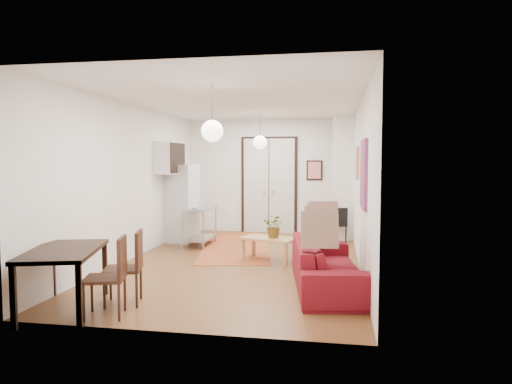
% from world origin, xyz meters
% --- Properties ---
extents(floor, '(7.00, 7.00, 0.00)m').
position_xyz_m(floor, '(0.00, 0.00, 0.00)').
color(floor, brown).
rests_on(floor, ground).
extents(ceiling, '(4.20, 7.00, 0.02)m').
position_xyz_m(ceiling, '(0.00, 0.00, 2.90)').
color(ceiling, white).
rests_on(ceiling, wall_back).
extents(wall_back, '(4.20, 0.02, 2.90)m').
position_xyz_m(wall_back, '(0.00, 3.50, 1.45)').
color(wall_back, white).
rests_on(wall_back, floor).
extents(wall_front, '(4.20, 0.02, 2.90)m').
position_xyz_m(wall_front, '(0.00, -3.50, 1.45)').
color(wall_front, white).
rests_on(wall_front, floor).
extents(wall_left, '(0.02, 7.00, 2.90)m').
position_xyz_m(wall_left, '(-2.10, 0.00, 1.45)').
color(wall_left, white).
rests_on(wall_left, floor).
extents(wall_right, '(0.02, 7.00, 2.90)m').
position_xyz_m(wall_right, '(2.10, 0.00, 1.45)').
color(wall_right, white).
rests_on(wall_right, floor).
extents(double_doors, '(1.44, 0.06, 2.50)m').
position_xyz_m(double_doors, '(0.00, 3.46, 1.20)').
color(double_doors, silver).
rests_on(double_doors, wall_back).
extents(stub_partition, '(0.50, 0.10, 2.90)m').
position_xyz_m(stub_partition, '(1.85, 2.55, 1.45)').
color(stub_partition, white).
rests_on(stub_partition, floor).
extents(wall_cabinet, '(0.35, 1.00, 0.70)m').
position_xyz_m(wall_cabinet, '(-1.92, 1.50, 1.90)').
color(wall_cabinet, white).
rests_on(wall_cabinet, wall_left).
extents(painting_popart, '(0.05, 1.00, 1.00)m').
position_xyz_m(painting_popart, '(2.08, -1.25, 1.65)').
color(painting_popart, red).
rests_on(painting_popart, wall_right).
extents(painting_abstract, '(0.05, 0.50, 0.60)m').
position_xyz_m(painting_abstract, '(2.08, 0.80, 1.80)').
color(painting_abstract, '#F8EBCE').
rests_on(painting_abstract, wall_right).
extents(poster_back, '(0.40, 0.03, 0.50)m').
position_xyz_m(poster_back, '(1.15, 3.47, 1.60)').
color(poster_back, red).
rests_on(poster_back, wall_back).
extents(print_left, '(0.03, 0.44, 0.54)m').
position_xyz_m(print_left, '(-2.07, 2.00, 1.95)').
color(print_left, '#9C6141').
rests_on(print_left, wall_left).
extents(pendant_back, '(0.30, 0.30, 0.80)m').
position_xyz_m(pendant_back, '(0.00, 2.00, 2.25)').
color(pendant_back, silver).
rests_on(pendant_back, ceiling).
extents(pendant_front, '(0.30, 0.30, 0.80)m').
position_xyz_m(pendant_front, '(0.00, -2.00, 2.25)').
color(pendant_front, silver).
rests_on(pendant_front, ceiling).
extents(kilim_rug, '(1.98, 3.84, 0.01)m').
position_xyz_m(kilim_rug, '(-0.42, 1.42, 0.00)').
color(kilim_rug, '#AD532B').
rests_on(kilim_rug, floor).
extents(sofa, '(1.24, 2.45, 0.69)m').
position_xyz_m(sofa, '(1.57, -1.46, 0.34)').
color(sofa, maroon).
rests_on(sofa, floor).
extents(coffee_table, '(1.09, 0.81, 0.43)m').
position_xyz_m(coffee_table, '(0.48, 0.16, 0.37)').
color(coffee_table, tan).
rests_on(coffee_table, floor).
extents(potted_plant, '(0.46, 0.43, 0.42)m').
position_xyz_m(potted_plant, '(0.58, 0.16, 0.64)').
color(potted_plant, '#316E31').
rests_on(potted_plant, coffee_table).
extents(kitchen_counter, '(0.54, 1.08, 0.82)m').
position_xyz_m(kitchen_counter, '(-1.23, 1.40, 0.52)').
color(kitchen_counter, '#B0B2B4').
rests_on(kitchen_counter, floor).
extents(bowl, '(0.19, 0.19, 0.05)m').
position_xyz_m(bowl, '(-1.23, 1.10, 0.85)').
color(bowl, beige).
rests_on(bowl, kitchen_counter).
extents(soap_bottle, '(0.08, 0.08, 0.17)m').
position_xyz_m(soap_bottle, '(-1.28, 1.65, 0.91)').
color(soap_bottle, teal).
rests_on(soap_bottle, kitchen_counter).
extents(fridge, '(0.70, 0.70, 1.75)m').
position_xyz_m(fridge, '(-1.75, 1.78, 0.87)').
color(fridge, silver).
rests_on(fridge, floor).
extents(dining_table, '(1.14, 1.54, 0.76)m').
position_xyz_m(dining_table, '(-1.61, -3.03, 0.68)').
color(dining_table, black).
rests_on(dining_table, floor).
extents(dining_chair_near, '(0.56, 0.69, 0.95)m').
position_xyz_m(dining_chair_near, '(-1.01, -2.58, 0.55)').
color(dining_chair_near, '#381A11').
rests_on(dining_chair_near, floor).
extents(dining_chair_far, '(0.56, 0.69, 0.95)m').
position_xyz_m(dining_chair_far, '(-1.01, -3.06, 0.55)').
color(dining_chair_far, '#381A11').
rests_on(dining_chair_far, floor).
extents(black_side_chair, '(0.40, 0.41, 0.79)m').
position_xyz_m(black_side_chair, '(1.75, 2.46, 0.46)').
color(black_side_chair, black).
rests_on(black_side_chair, floor).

